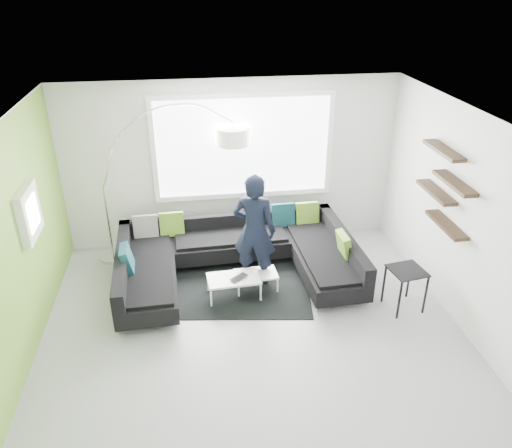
{
  "coord_description": "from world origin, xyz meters",
  "views": [
    {
      "loc": [
        -0.71,
        -5.27,
        4.29
      ],
      "look_at": [
        0.18,
        0.9,
        1.09
      ],
      "focal_mm": 35.0,
      "sensor_mm": 36.0,
      "label": 1
    }
  ],
  "objects": [
    {
      "name": "ground",
      "position": [
        0.0,
        0.0,
        0.0
      ],
      "size": [
        5.5,
        5.5,
        0.0
      ],
      "primitive_type": "plane",
      "color": "#949399",
      "rests_on": "ground"
    },
    {
      "name": "room_shell",
      "position": [
        0.04,
        0.21,
        1.81
      ],
      "size": [
        5.54,
        5.04,
        2.82
      ],
      "color": "silver",
      "rests_on": "ground"
    },
    {
      "name": "sectional_sofa",
      "position": [
        -0.07,
        1.17,
        0.34
      ],
      "size": [
        3.61,
        2.32,
        0.76
      ],
      "rotation": [
        0.0,
        0.0,
        0.04
      ],
      "color": "black",
      "rests_on": "ground"
    },
    {
      "name": "rug",
      "position": [
        -0.15,
        1.0,
        0.01
      ],
      "size": [
        2.48,
        1.95,
        0.01
      ],
      "primitive_type": "cube",
      "rotation": [
        0.0,
        0.0,
        -0.14
      ],
      "color": "black",
      "rests_on": "ground"
    },
    {
      "name": "coffee_table",
      "position": [
        0.01,
        0.81,
        0.16
      ],
      "size": [
        1.01,
        0.62,
        0.32
      ],
      "primitive_type": "cube",
      "rotation": [
        0.0,
        0.0,
        0.05
      ],
      "color": "silver",
      "rests_on": "ground"
    },
    {
      "name": "arc_lamp",
      "position": [
        -2.04,
        2.12,
        1.26
      ],
      "size": [
        2.32,
        0.6,
        2.52
      ],
      "primitive_type": null,
      "rotation": [
        0.0,
        0.0,
        -0.02
      ],
      "color": "white",
      "rests_on": "ground"
    },
    {
      "name": "side_table",
      "position": [
        2.16,
        0.14,
        0.31
      ],
      "size": [
        0.52,
        0.52,
        0.62
      ],
      "primitive_type": "cube",
      "rotation": [
        0.0,
        0.0,
        0.16
      ],
      "color": "black",
      "rests_on": "ground"
    },
    {
      "name": "person",
      "position": [
        0.19,
        1.11,
        0.87
      ],
      "size": [
        0.91,
        0.83,
        1.75
      ],
      "primitive_type": "imported",
      "rotation": [
        0.0,
        0.0,
        2.79
      ],
      "color": "black",
      "rests_on": "ground"
    },
    {
      "name": "laptop",
      "position": [
        -0.07,
        0.68,
        0.33
      ],
      "size": [
        0.46,
        0.46,
        0.02
      ],
      "primitive_type": "imported",
      "rotation": [
        0.0,
        0.0,
        0.67
      ],
      "color": "black",
      "rests_on": "coffee_table"
    }
  ]
}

